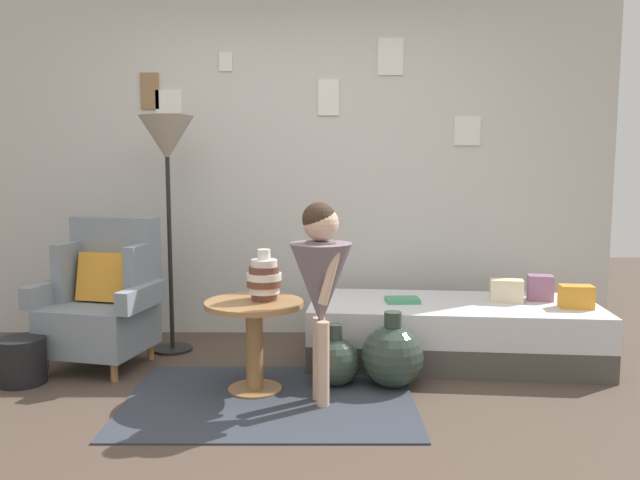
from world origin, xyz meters
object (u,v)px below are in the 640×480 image
daybed (450,331)px  floor_lamp (165,149)px  demijohn_far (390,356)px  magazine_basket (19,361)px  side_table (252,327)px  armchair (102,299)px  book_on_daybed (400,300)px  demijohn_near (333,361)px  vase_striped (262,279)px  person_child (319,277)px

daybed → floor_lamp: floor_lamp is taller
floor_lamp → demijohn_far: bearing=-26.6°
demijohn_far → magazine_basket: 2.23m
demijohn_far → magazine_basket: demijohn_far is taller
side_table → demijohn_far: bearing=5.1°
daybed → magazine_basket: 2.73m
daybed → side_table: bearing=-155.3°
armchair → daybed: size_ratio=0.49×
book_on_daybed → demijohn_near: size_ratio=0.59×
floor_lamp → book_on_daybed: floor_lamp is taller
demijohn_near → magazine_basket: (-1.90, 0.03, -0.01)m
demijohn_far → side_table: bearing=-174.9°
book_on_daybed → magazine_basket: (-2.36, -0.46, -0.28)m
daybed → demijohn_near: size_ratio=5.26×
vase_striped → floor_lamp: size_ratio=0.18×
demijohn_far → magazine_basket: size_ratio=1.63×
book_on_daybed → armchair: bearing=-177.5°
book_on_daybed → demijohn_near: bearing=-133.1°
side_table → magazine_basket: (-1.42, 0.13, -0.24)m
side_table → demijohn_far: (0.81, 0.07, -0.19)m
daybed → demijohn_far: bearing=-132.1°
vase_striped → book_on_daybed: size_ratio=1.35×
daybed → book_on_daybed: book_on_daybed is taller
daybed → book_on_daybed: (-0.34, 0.00, 0.22)m
vase_striped → demijohn_far: vase_striped is taller
floor_lamp → demijohn_near: (1.15, -0.72, -1.28)m
armchair → demijohn_far: armchair is taller
person_child → armchair: bearing=153.8°
daybed → side_table: side_table is taller
book_on_daybed → demijohn_near: 0.72m
demijohn_far → person_child: bearing=-147.7°
side_table → magazine_basket: side_table is taller
armchair → side_table: armchair is taller
vase_striped → person_child: size_ratio=0.26×
person_child → magazine_basket: person_child is taller
book_on_daybed → floor_lamp: bearing=172.0°
armchair → demijohn_near: size_ratio=2.59×
vase_striped → demijohn_near: bearing=8.0°
floor_lamp → magazine_basket: (-0.75, -0.68, -1.29)m
floor_lamp → demijohn_near: bearing=-32.1°
side_table → vase_striped: (0.06, 0.04, 0.28)m
person_child → magazine_basket: bearing=169.7°
daybed → person_child: 1.29m
book_on_daybed → magazine_basket: 2.42m
floor_lamp → armchair: bearing=-139.7°
person_child → demijohn_far: size_ratio=2.45×
daybed → person_child: (-0.89, -0.78, 0.51)m
vase_striped → magazine_basket: vase_striped is taller
side_table → demijohn_far: 0.84m
person_child → magazine_basket: (-1.81, 0.33, -0.57)m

